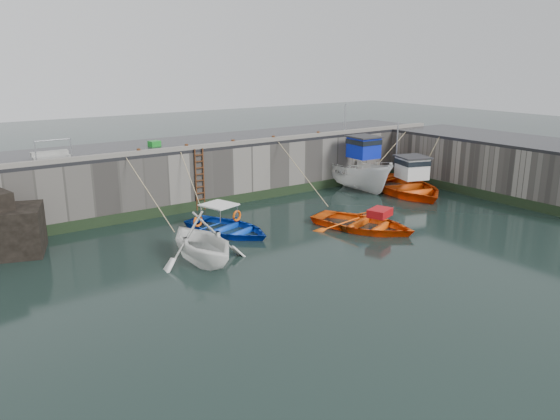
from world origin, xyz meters
TOP-DOWN VIEW (x-y plane):
  - ground at (0.00, 0.00)m, footprint 120.00×120.00m
  - quay_back at (0.00, 12.50)m, footprint 30.00×5.00m
  - quay_right at (14.50, 2.50)m, footprint 5.00×15.00m
  - road_back at (0.00, 12.50)m, footprint 30.00×5.00m
  - road_right at (14.50, 2.50)m, footprint 5.00×15.00m
  - kerb_back at (0.00, 10.15)m, footprint 30.00×0.30m
  - algae_back at (0.00, 9.96)m, footprint 30.00×0.08m
  - algae_right at (11.96, 2.50)m, footprint 0.08×15.00m
  - ladder at (-2.00, 9.91)m, footprint 0.51×0.08m
  - boat_near_white at (-5.35, 3.32)m, footprint 3.71×4.28m
  - boat_near_white_rope at (-5.35, 7.91)m, footprint 0.04×4.92m
  - boat_near_blue at (-2.76, 5.84)m, footprint 4.37×5.22m
  - boat_near_blue_rope at (-2.76, 9.17)m, footprint 0.04×3.09m
  - boat_near_navy at (2.62, 2.71)m, footprint 5.00×5.85m
  - boat_near_navy_rope at (2.62, 7.61)m, footprint 0.04×5.45m
  - boat_far_white at (7.94, 8.91)m, footprint 2.53×6.06m
  - boat_far_orange at (9.49, 6.38)m, footprint 6.28×7.50m
  - fish_crate at (-3.40, 12.19)m, footprint 0.62×0.53m
  - railing at (-8.75, 11.25)m, footprint 1.60×1.05m
  - bollard_a at (-5.00, 10.25)m, footprint 0.18×0.18m
  - bollard_b at (-2.50, 10.25)m, footprint 0.18×0.18m
  - bollard_c at (0.20, 10.25)m, footprint 0.18×0.18m
  - bollard_d at (2.80, 10.25)m, footprint 0.18×0.18m
  - bollard_e at (6.00, 10.25)m, footprint 0.18×0.18m

SIDE VIEW (x-z plane):
  - ground at x=0.00m, z-range 0.00..0.00m
  - boat_near_white at x=-5.35m, z-range -1.11..1.11m
  - boat_near_white_rope at x=-5.35m, z-range -1.55..1.55m
  - boat_near_blue at x=-2.76m, z-range -0.46..0.46m
  - boat_near_blue_rope at x=-2.76m, z-range -1.55..1.55m
  - boat_near_navy at x=2.62m, z-range -0.51..0.51m
  - boat_near_navy_rope at x=2.62m, z-range -1.55..1.55m
  - algae_back at x=0.00m, z-range 0.00..0.50m
  - algae_right at x=11.96m, z-range 0.00..0.50m
  - boat_far_orange at x=9.49m, z-range -1.74..2.59m
  - boat_far_white at x=7.94m, z-range -1.66..3.64m
  - quay_back at x=0.00m, z-range 0.00..3.00m
  - quay_right at x=14.50m, z-range 0.00..3.00m
  - ladder at x=-2.00m, z-range -0.01..3.19m
  - road_back at x=0.00m, z-range 3.00..3.16m
  - road_right at x=14.50m, z-range 3.00..3.16m
  - kerb_back at x=0.00m, z-range 3.16..3.36m
  - bollard_a at x=-5.00m, z-range 3.16..3.44m
  - bollard_b at x=-2.50m, z-range 3.16..3.44m
  - bollard_c at x=0.20m, z-range 3.16..3.44m
  - bollard_d at x=2.80m, z-range 3.16..3.44m
  - bollard_e at x=6.00m, z-range 3.16..3.44m
  - fish_crate at x=-3.40m, z-range 3.16..3.45m
  - railing at x=-8.75m, z-range 2.86..3.86m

